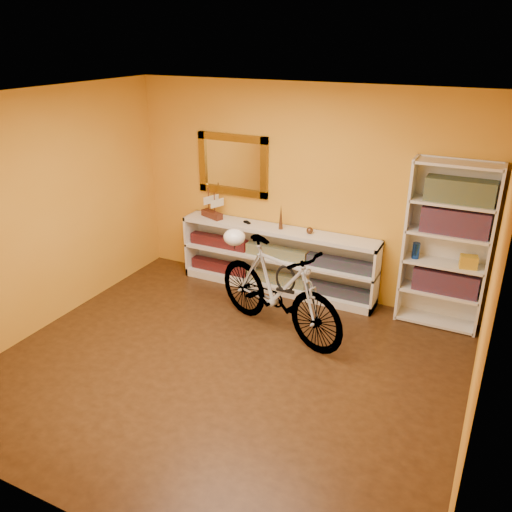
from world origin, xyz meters
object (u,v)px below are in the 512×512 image
at_px(bookcase, 446,247).
at_px(bicycle, 278,289).
at_px(console_unit, 277,259).
at_px(helmet, 234,237).

height_order(bookcase, bicycle, bookcase).
height_order(console_unit, bicycle, bicycle).
distance_m(bookcase, bicycle, 1.90).
distance_m(console_unit, bicycle, 1.07).
distance_m(bicycle, helmet, 0.81).
bearing_deg(console_unit, helmet, -106.81).
distance_m(console_unit, bookcase, 2.07).
relative_size(console_unit, helmet, 10.17).
relative_size(bookcase, helmet, 7.43).
xyz_separation_m(bookcase, bicycle, (-1.57, -0.99, -0.41)).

